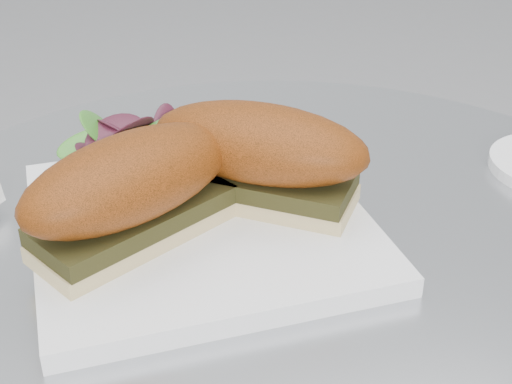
% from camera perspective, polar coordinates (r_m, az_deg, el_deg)
% --- Properties ---
extents(plate, '(0.26, 0.26, 0.02)m').
position_cam_1_polar(plate, '(0.56, -4.52, -2.53)').
color(plate, white).
rests_on(plate, table).
extents(sandwich_left, '(0.19, 0.16, 0.08)m').
position_cam_1_polar(sandwich_left, '(0.52, -9.91, 0.30)').
color(sandwich_left, tan).
rests_on(sandwich_left, plate).
extents(sandwich_right, '(0.19, 0.17, 0.08)m').
position_cam_1_polar(sandwich_right, '(0.56, 0.22, 3.14)').
color(sandwich_right, tan).
rests_on(sandwich_right, plate).
extents(salad, '(0.12, 0.12, 0.05)m').
position_cam_1_polar(salad, '(0.61, -9.63, 3.32)').
color(salad, '#499631').
rests_on(salad, plate).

